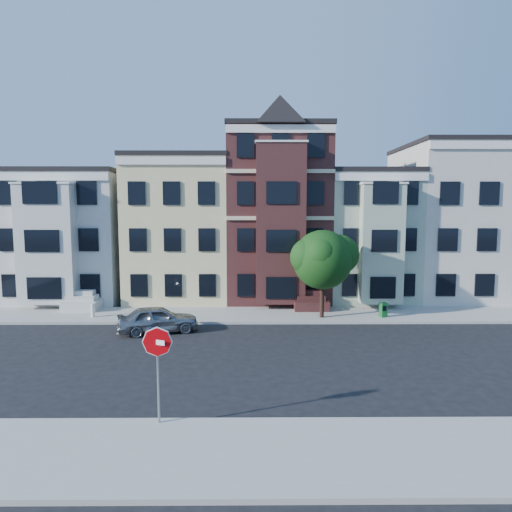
{
  "coord_description": "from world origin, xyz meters",
  "views": [
    {
      "loc": [
        -1.79,
        -19.6,
        6.67
      ],
      "look_at": [
        -1.62,
        3.66,
        4.2
      ],
      "focal_mm": 32.0,
      "sensor_mm": 36.0,
      "label": 1
    }
  ],
  "objects_px": {
    "street_tree": "(322,264)",
    "parked_car": "(158,319)",
    "fire_hydrant": "(93,311)",
    "stop_sign": "(158,369)",
    "newspaper_box": "(383,310)"
  },
  "relations": [
    {
      "from": "street_tree",
      "to": "parked_car",
      "type": "distance_m",
      "value": 9.97
    },
    {
      "from": "street_tree",
      "to": "fire_hydrant",
      "type": "xyz_separation_m",
      "value": [
        -13.72,
        0.19,
        -2.9
      ]
    },
    {
      "from": "street_tree",
      "to": "stop_sign",
      "type": "xyz_separation_m",
      "value": [
        -6.98,
        -13.38,
        -1.54
      ]
    },
    {
      "from": "newspaper_box",
      "to": "fire_hydrant",
      "type": "bearing_deg",
      "value": 161.77
    },
    {
      "from": "street_tree",
      "to": "newspaper_box",
      "type": "height_order",
      "value": "street_tree"
    },
    {
      "from": "fire_hydrant",
      "to": "stop_sign",
      "type": "bearing_deg",
      "value": -63.59
    },
    {
      "from": "street_tree",
      "to": "fire_hydrant",
      "type": "height_order",
      "value": "street_tree"
    },
    {
      "from": "street_tree",
      "to": "parked_car",
      "type": "xyz_separation_m",
      "value": [
        -9.21,
        -2.73,
        -2.65
      ]
    },
    {
      "from": "parked_car",
      "to": "fire_hydrant",
      "type": "bearing_deg",
      "value": 39.99
    },
    {
      "from": "street_tree",
      "to": "parked_car",
      "type": "bearing_deg",
      "value": -163.48
    },
    {
      "from": "parked_car",
      "to": "stop_sign",
      "type": "bearing_deg",
      "value": 174.78
    },
    {
      "from": "street_tree",
      "to": "parked_car",
      "type": "relative_size",
      "value": 1.52
    },
    {
      "from": "street_tree",
      "to": "fire_hydrant",
      "type": "distance_m",
      "value": 14.03
    },
    {
      "from": "street_tree",
      "to": "stop_sign",
      "type": "relative_size",
      "value": 1.92
    },
    {
      "from": "street_tree",
      "to": "fire_hydrant",
      "type": "bearing_deg",
      "value": 179.22
    }
  ]
}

